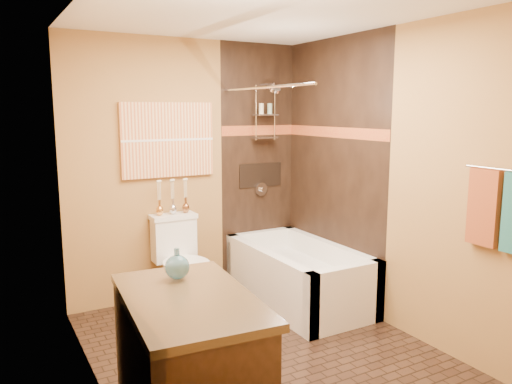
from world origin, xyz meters
TOP-DOWN VIEW (x-y plane):
  - floor at (0.00, 0.00)m, footprint 3.00×3.00m
  - wall_left at (-1.20, 0.00)m, footprint 0.02×3.00m
  - wall_right at (1.20, 0.00)m, footprint 0.02×3.00m
  - wall_back at (0.00, 1.50)m, footprint 2.40×0.02m
  - wall_front at (0.00, -1.50)m, footprint 2.40×0.02m
  - ceiling at (0.00, 0.00)m, footprint 3.00×3.00m
  - alcove_tile_back at (0.78, 1.49)m, footprint 0.85×0.01m
  - alcove_tile_right at (1.19, 0.75)m, footprint 0.01×1.50m
  - mosaic_band_back at (0.78, 1.48)m, footprint 0.85×0.01m
  - mosaic_band_right at (1.18, 0.75)m, footprint 0.01×1.50m
  - alcove_niche at (0.80, 1.48)m, footprint 0.50×0.01m
  - shower_fixtures at (0.80, 1.38)m, footprint 0.24×0.33m
  - curtain_rod at (0.40, 0.75)m, footprint 0.03×1.55m
  - towel_bar at (1.15, -1.05)m, footprint 0.02×0.55m
  - towel_rust at (1.16, -0.92)m, footprint 0.05×0.22m
  - sunset_painting at (-0.21, 1.48)m, footprint 0.90×0.04m
  - vanity_mirror at (-1.19, -0.78)m, footprint 0.01×1.00m
  - bathtub at (0.80, 0.75)m, footprint 0.80×1.50m
  - toilet at (-0.21, 1.20)m, footprint 0.43×0.63m
  - vanity at (-0.92, -0.78)m, footprint 0.71×1.07m
  - teal_bottle at (-0.87, -0.51)m, footprint 0.16×0.16m
  - bud_vases at (-0.21, 1.39)m, footprint 0.33×0.07m

SIDE VIEW (x-z plane):
  - floor at x=0.00m, z-range 0.00..0.00m
  - bathtub at x=0.80m, z-range -0.05..0.50m
  - toilet at x=-0.21m, z-range 0.01..0.85m
  - vanity at x=-0.92m, z-range 0.00..0.90m
  - teal_bottle at x=-0.87m, z-range 0.88..1.10m
  - bud_vases at x=-0.21m, z-range 0.86..1.19m
  - alcove_niche at x=0.80m, z-range 1.02..1.27m
  - towel_rust at x=1.16m, z-range 0.92..1.44m
  - wall_left at x=-1.20m, z-range 0.00..2.50m
  - wall_right at x=1.20m, z-range 0.00..2.50m
  - wall_back at x=0.00m, z-range 0.00..2.50m
  - wall_front at x=0.00m, z-range 0.00..2.50m
  - alcove_tile_back at x=0.78m, z-range 0.00..2.50m
  - alcove_tile_right at x=1.19m, z-range 0.00..2.50m
  - towel_bar at x=1.15m, z-range 1.44..1.46m
  - vanity_mirror at x=-1.19m, z-range 1.05..1.95m
  - sunset_painting at x=-0.21m, z-range 1.20..1.90m
  - mosaic_band_back at x=0.78m, z-range 1.57..1.67m
  - mosaic_band_right at x=1.18m, z-range 1.57..1.67m
  - shower_fixtures at x=0.80m, z-range 1.08..2.25m
  - curtain_rod at x=0.40m, z-range 2.01..2.03m
  - ceiling at x=0.00m, z-range 2.50..2.50m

